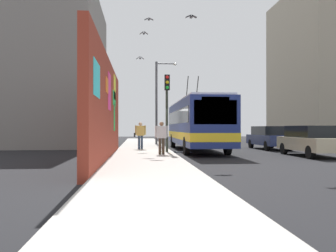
# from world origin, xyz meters

# --- Properties ---
(ground_plane) EXTENTS (80.00, 80.00, 0.00)m
(ground_plane) POSITION_xyz_m (0.00, 0.00, 0.00)
(ground_plane) COLOR black
(sidewalk_slab) EXTENTS (48.00, 3.20, 0.15)m
(sidewalk_slab) POSITION_xyz_m (0.00, 1.60, 0.07)
(sidewalk_slab) COLOR #ADA8A0
(sidewalk_slab) RESTS_ON ground_plane
(graffiti_wall) EXTENTS (14.02, 0.32, 4.52)m
(graffiti_wall) POSITION_xyz_m (-3.99, 3.35, 2.27)
(graffiti_wall) COLOR maroon
(graffiti_wall) RESTS_ON ground_plane
(building_far_left) EXTENTS (13.56, 8.00, 12.26)m
(building_far_left) POSITION_xyz_m (10.46, 9.20, 6.13)
(building_far_left) COLOR gray
(building_far_left) RESTS_ON ground_plane
(building_far_right) EXTENTS (12.56, 7.21, 15.37)m
(building_far_right) POSITION_xyz_m (15.13, -17.00, 7.68)
(building_far_right) COLOR #9E937F
(building_far_right) RESTS_ON ground_plane
(city_bus) EXTENTS (11.76, 2.52, 4.99)m
(city_bus) POSITION_xyz_m (2.44, -1.80, 1.79)
(city_bus) COLOR navy
(city_bus) RESTS_ON ground_plane
(parked_car_champagne) EXTENTS (4.63, 1.91, 1.58)m
(parked_car_champagne) POSITION_xyz_m (-2.63, -7.00, 0.84)
(parked_car_champagne) COLOR #C6B793
(parked_car_champagne) RESTS_ON ground_plane
(parked_car_navy) EXTENTS (4.89, 1.73, 1.58)m
(parked_car_navy) POSITION_xyz_m (3.38, -7.00, 0.83)
(parked_car_navy) COLOR navy
(parked_car_navy) RESTS_ON ground_plane
(pedestrian_at_curb) EXTENTS (0.22, 0.66, 1.63)m
(pedestrian_at_curb) POSITION_xyz_m (-2.66, 0.76, 1.10)
(pedestrian_at_curb) COLOR #3F3326
(pedestrian_at_curb) RESTS_ON sidewalk_slab
(pedestrian_midblock) EXTENTS (0.22, 0.75, 1.68)m
(pedestrian_midblock) POSITION_xyz_m (1.93, 1.79, 1.13)
(pedestrian_midblock) COLOR #2D3F59
(pedestrian_midblock) RESTS_ON sidewalk_slab
(traffic_light) EXTENTS (0.49, 0.28, 4.24)m
(traffic_light) POSITION_xyz_m (-0.94, 0.35, 3.00)
(traffic_light) COLOR #2D382D
(traffic_light) RESTS_ON sidewalk_slab
(street_lamp) EXTENTS (0.44, 1.76, 6.67)m
(street_lamp) POSITION_xyz_m (8.45, 0.26, 3.98)
(street_lamp) COLOR #4C4C51
(street_lamp) RESTS_ON sidewalk_slab
(flying_pigeons) EXTENTS (7.17, 5.10, 4.06)m
(flying_pigeons) POSITION_xyz_m (-0.20, 0.25, 7.61)
(flying_pigeons) COLOR slate
(curbside_puddle) EXTENTS (1.45, 1.45, 0.00)m
(curbside_puddle) POSITION_xyz_m (1.02, -0.60, 0.00)
(curbside_puddle) COLOR black
(curbside_puddle) RESTS_ON ground_plane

